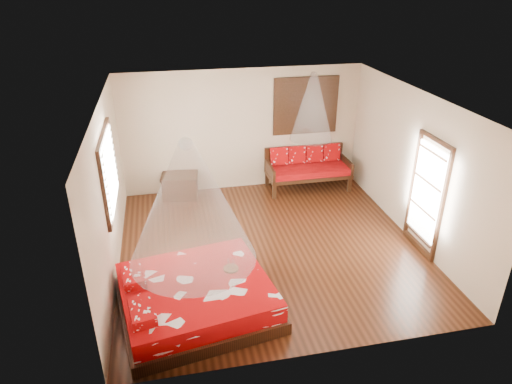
% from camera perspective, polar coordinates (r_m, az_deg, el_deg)
% --- Properties ---
extents(room, '(5.54, 5.54, 2.84)m').
position_cam_1_polar(room, '(8.01, 1.84, 1.68)').
color(room, black).
rests_on(room, ground).
extents(bed, '(2.54, 2.37, 0.65)m').
position_cam_1_polar(bed, '(7.13, -7.60, -12.86)').
color(bed, black).
rests_on(bed, floor).
extents(daybed, '(1.93, 0.86, 0.98)m').
position_cam_1_polar(daybed, '(10.85, 6.42, 3.18)').
color(daybed, black).
rests_on(daybed, floor).
extents(storage_chest, '(0.88, 0.70, 0.55)m').
position_cam_1_polar(storage_chest, '(10.52, -9.45, 0.77)').
color(storage_chest, black).
rests_on(storage_chest, floor).
extents(shutter_panel, '(1.52, 0.06, 1.32)m').
position_cam_1_polar(shutter_panel, '(10.70, 6.24, 10.67)').
color(shutter_panel, black).
rests_on(shutter_panel, wall_back).
extents(window_left, '(0.10, 1.74, 1.34)m').
position_cam_1_polar(window_left, '(7.94, -17.87, 2.50)').
color(window_left, black).
rests_on(window_left, wall_left).
extents(glazed_door, '(0.08, 1.02, 2.16)m').
position_cam_1_polar(glazed_door, '(8.67, 20.51, -0.51)').
color(glazed_door, black).
rests_on(glazed_door, floor).
extents(wine_tray, '(0.24, 0.24, 0.20)m').
position_cam_1_polar(wine_tray, '(7.19, -3.16, -9.30)').
color(wine_tray, brown).
rests_on(wine_tray, bed).
extents(mosquito_net_main, '(1.81, 1.81, 1.80)m').
position_cam_1_polar(mosquito_net_main, '(6.26, -8.26, -1.35)').
color(mosquito_net_main, white).
rests_on(mosquito_net_main, ceiling).
extents(mosquito_net_daybed, '(0.95, 0.95, 1.50)m').
position_cam_1_polar(mosquito_net_daybed, '(10.24, 7.07, 10.52)').
color(mosquito_net_daybed, white).
rests_on(mosquito_net_daybed, ceiling).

